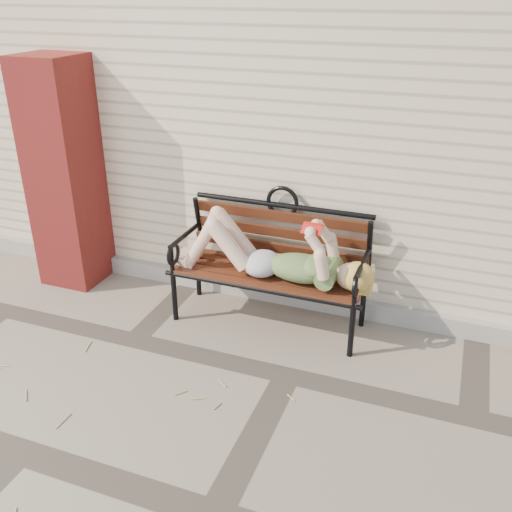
% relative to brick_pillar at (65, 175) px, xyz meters
% --- Properties ---
extents(ground, '(80.00, 80.00, 0.00)m').
position_rel_brick_pillar_xyz_m(ground, '(2.30, -0.75, -1.00)').
color(ground, '#75685A').
rests_on(ground, ground).
extents(house_wall, '(8.00, 4.00, 3.00)m').
position_rel_brick_pillar_xyz_m(house_wall, '(2.30, 2.25, 0.50)').
color(house_wall, beige).
rests_on(house_wall, ground).
extents(foundation_strip, '(8.00, 0.10, 0.15)m').
position_rel_brick_pillar_xyz_m(foundation_strip, '(2.30, 0.22, -0.93)').
color(foundation_strip, gray).
rests_on(foundation_strip, ground).
extents(brick_pillar, '(0.50, 0.50, 2.00)m').
position_rel_brick_pillar_xyz_m(brick_pillar, '(0.00, 0.00, 0.00)').
color(brick_pillar, '#AD2927').
rests_on(brick_pillar, ground).
extents(garden_bench, '(1.65, 0.66, 1.07)m').
position_rel_brick_pillar_xyz_m(garden_bench, '(1.93, -0.03, -0.40)').
color(garden_bench, black).
rests_on(garden_bench, ground).
extents(reading_woman, '(1.56, 0.35, 0.49)m').
position_rel_brick_pillar_xyz_m(reading_woman, '(1.95, -0.16, -0.37)').
color(reading_woman, '#0B454F').
rests_on(reading_woman, ground).
extents(straw_scatter, '(2.85, 1.47, 0.01)m').
position_rel_brick_pillar_xyz_m(straw_scatter, '(1.15, -1.50, -0.99)').
color(straw_scatter, tan).
rests_on(straw_scatter, ground).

